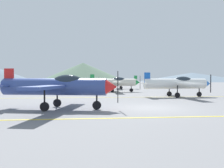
# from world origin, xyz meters

# --- Properties ---
(ground_plane) EXTENTS (400.00, 400.00, 0.00)m
(ground_plane) POSITION_xyz_m (0.00, 0.00, 0.00)
(ground_plane) COLOR slate
(apron_line_near) EXTENTS (80.00, 0.16, 0.01)m
(apron_line_near) POSITION_xyz_m (0.00, -3.60, 0.01)
(apron_line_near) COLOR yellow
(apron_line_near) RESTS_ON ground_plane
(apron_line_far) EXTENTS (80.00, 0.16, 0.01)m
(apron_line_far) POSITION_xyz_m (0.00, 8.30, 0.01)
(apron_line_far) COLOR yellow
(apron_line_far) RESTS_ON ground_plane
(airplane_near) EXTENTS (7.20, 8.20, 2.46)m
(airplane_near) POSITION_xyz_m (-5.70, -0.02, 1.39)
(airplane_near) COLOR #33478C
(airplane_near) RESTS_ON ground_plane
(airplane_mid) EXTENTS (7.11, 8.20, 2.46)m
(airplane_mid) POSITION_xyz_m (5.03, 8.18, 1.39)
(airplane_mid) COLOR white
(airplane_mid) RESTS_ON ground_plane
(airplane_far) EXTENTS (7.11, 8.20, 2.46)m
(airplane_far) POSITION_xyz_m (-0.25, 17.67, 1.39)
(airplane_far) COLOR silver
(airplane_far) RESTS_ON ground_plane
(airplane_back) EXTENTS (7.17, 8.23, 2.46)m
(airplane_back) POSITION_xyz_m (1.58, 27.65, 1.39)
(airplane_back) COLOR silver
(airplane_back) RESTS_ON ground_plane
(hill_centerleft) EXTENTS (62.53, 62.53, 13.37)m
(hill_centerleft) POSITION_xyz_m (-7.77, 148.12, 6.69)
(hill_centerleft) COLOR #4C6651
(hill_centerleft) RESTS_ON ground_plane
(hill_centerright) EXTENTS (78.20, 78.20, 6.49)m
(hill_centerright) POSITION_xyz_m (71.28, 146.15, 3.25)
(hill_centerright) COLOR slate
(hill_centerright) RESTS_ON ground_plane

